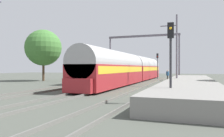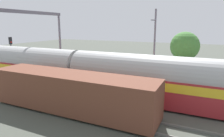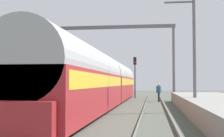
% 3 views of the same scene
% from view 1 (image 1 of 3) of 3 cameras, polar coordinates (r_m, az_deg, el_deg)
% --- Properties ---
extents(ground, '(120.00, 120.00, 0.00)m').
position_cam_1_polar(ground, '(22.22, -1.50, -5.16)').
color(ground, '#494D44').
extents(track_far_west, '(1.52, 60.00, 0.16)m').
position_cam_1_polar(track_far_west, '(24.04, -10.76, -4.57)').
color(track_far_west, '#64635E').
rests_on(track_far_west, ground).
extents(track_west, '(1.52, 60.00, 0.16)m').
position_cam_1_polar(track_west, '(22.21, -1.50, -4.95)').
color(track_west, '#64635E').
rests_on(track_west, ground).
extents(track_east, '(1.52, 60.00, 0.16)m').
position_cam_1_polar(track_east, '(21.05, 9.10, -5.24)').
color(track_east, '#64635E').
rests_on(track_east, ground).
extents(platform, '(4.40, 28.00, 0.90)m').
position_cam_1_polar(platform, '(22.63, 19.64, -3.93)').
color(platform, gray).
rests_on(platform, ground).
extents(passenger_train, '(2.93, 32.85, 3.82)m').
position_cam_1_polar(passenger_train, '(32.07, 5.38, 0.01)').
color(passenger_train, maroon).
rests_on(passenger_train, ground).
extents(freight_car, '(2.80, 13.00, 2.70)m').
position_cam_1_polar(freight_car, '(31.31, -3.02, -0.91)').
color(freight_car, brown).
rests_on(freight_car, ground).
extents(person_crossing, '(0.47, 0.42, 1.73)m').
position_cam_1_polar(person_crossing, '(35.44, 14.26, -1.50)').
color(person_crossing, '#2C2C2C').
rests_on(person_crossing, ground).
extents(railway_signal_near, '(0.36, 0.30, 4.69)m').
position_cam_1_polar(railway_signal_near, '(13.17, 15.01, 4.35)').
color(railway_signal_near, '#2D2D33').
rests_on(railway_signal_near, ground).
extents(railway_signal_far, '(0.36, 0.30, 4.84)m').
position_cam_1_polar(railway_signal_far, '(42.93, 11.74, 1.56)').
color(railway_signal_far, '#2D2D33').
rests_on(railway_signal_far, ground).
extents(catenary_gantry, '(12.69, 0.28, 7.86)m').
position_cam_1_polar(catenary_gantry, '(39.15, 8.03, 5.42)').
color(catenary_gantry, slate).
rests_on(catenary_gantry, ground).
extents(catenary_pole_east_mid, '(1.90, 0.20, 8.00)m').
position_cam_1_polar(catenary_pole_east_mid, '(25.48, 16.39, 4.86)').
color(catenary_pole_east_mid, slate).
rests_on(catenary_pole_east_mid, ground).
extents(tree_west_background, '(5.69, 5.69, 8.09)m').
position_cam_1_polar(tree_west_background, '(36.42, -17.42, 5.16)').
color(tree_west_background, '#4C3826').
rests_on(tree_west_background, ground).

